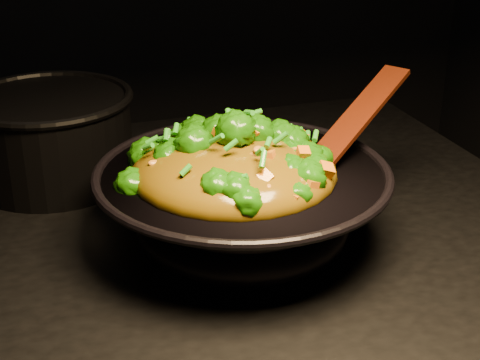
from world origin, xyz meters
name	(u,v)px	position (x,y,z in m)	size (l,w,h in m)	color
wok	(242,209)	(0.12, -0.06, 0.95)	(0.38, 0.38, 0.11)	black
stir_fry	(234,141)	(0.10, -0.07, 1.05)	(0.27, 0.27, 0.09)	#195806
spatula	(352,124)	(0.28, -0.05, 1.05)	(0.26, 0.04, 0.01)	#3D1709
back_pot	(51,137)	(-0.10, 0.23, 0.97)	(0.25, 0.25, 0.14)	black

